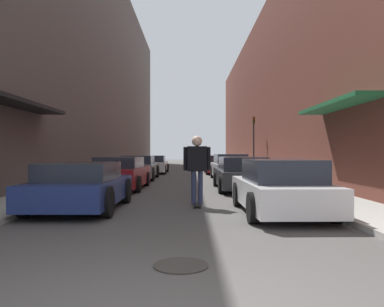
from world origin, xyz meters
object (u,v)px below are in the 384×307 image
(parked_car_left_0, at_px, (81,186))
(parked_car_left_2, at_px, (139,168))
(parked_car_left_1, at_px, (121,173))
(parked_car_right_2, at_px, (230,167))
(skateboarder, at_px, (197,163))
(parked_car_left_3, at_px, (153,164))
(traffic_light, at_px, (254,138))
(parked_car_right_3, at_px, (220,165))
(manhole_cover, at_px, (181,265))
(parked_car_right_1, at_px, (242,174))
(parked_car_right_0, at_px, (280,188))

(parked_car_left_0, distance_m, parked_car_left_2, 10.63)
(parked_car_left_1, height_order, parked_car_right_2, parked_car_right_2)
(parked_car_left_1, xyz_separation_m, skateboarder, (2.91, -4.73, 0.55))
(parked_car_left_0, xyz_separation_m, parked_car_left_3, (0.16, 16.51, 0.01))
(skateboarder, height_order, traffic_light, traffic_light)
(parked_car_left_1, xyz_separation_m, parked_car_left_3, (0.15, 11.26, -0.01))
(parked_car_left_3, relative_size, traffic_light, 1.27)
(parked_car_left_2, xyz_separation_m, traffic_light, (7.01, 4.98, 1.77))
(parked_car_left_3, distance_m, parked_car_right_2, 7.83)
(parked_car_right_2, bearing_deg, parked_car_left_1, -134.09)
(parked_car_left_0, relative_size, skateboarder, 2.10)
(parked_car_right_3, distance_m, skateboarder, 15.51)
(parked_car_right_2, relative_size, manhole_cover, 6.38)
(parked_car_right_1, bearing_deg, parked_car_right_0, -88.74)
(parked_car_left_3, bearing_deg, parked_car_left_2, -91.68)
(parked_car_left_0, height_order, parked_car_right_3, parked_car_right_3)
(parked_car_right_1, distance_m, parked_car_right_2, 5.24)
(parked_car_left_0, distance_m, parked_car_right_1, 6.85)
(parked_car_left_2, xyz_separation_m, parked_car_left_3, (0.17, 5.87, -0.03))
(parked_car_left_3, bearing_deg, manhole_cover, -83.38)
(parked_car_right_3, relative_size, skateboarder, 2.31)
(parked_car_left_3, height_order, parked_car_right_0, parked_car_right_0)
(manhole_cover, bearing_deg, parked_car_right_2, 81.59)
(parked_car_right_0, relative_size, parked_car_right_2, 0.89)
(parked_car_right_3, bearing_deg, traffic_light, -7.47)
(parked_car_left_0, bearing_deg, traffic_light, 65.86)
(parked_car_left_1, height_order, traffic_light, traffic_light)
(skateboarder, bearing_deg, manhole_cover, -93.32)
(parked_car_right_0, relative_size, traffic_light, 1.07)
(skateboarder, relative_size, manhole_cover, 2.68)
(parked_car_right_1, xyz_separation_m, parked_car_right_3, (0.04, 10.93, -0.01))
(parked_car_left_0, bearing_deg, parked_car_left_1, 89.88)
(parked_car_left_1, distance_m, parked_car_right_3, 11.66)
(parked_car_right_1, bearing_deg, manhole_cover, -102.28)
(parked_car_right_0, xyz_separation_m, manhole_cover, (-2.22, -3.98, -0.60))
(parked_car_right_1, distance_m, parked_car_right_3, 10.93)
(parked_car_left_2, relative_size, parked_car_right_2, 1.03)
(parked_car_left_1, xyz_separation_m, parked_car_right_3, (4.74, 10.66, -0.01))
(parked_car_left_2, distance_m, skateboarder, 10.55)
(parked_car_left_0, height_order, parked_car_right_1, parked_car_right_1)
(manhole_cover, relative_size, traffic_light, 0.19)
(parked_car_left_0, height_order, traffic_light, traffic_light)
(manhole_cover, bearing_deg, parked_car_left_2, 99.74)
(traffic_light, bearing_deg, parked_car_right_2, -111.98)
(parked_car_right_0, xyz_separation_m, skateboarder, (-1.92, 1.21, 0.55))
(parked_car_left_1, distance_m, parked_car_right_1, 4.71)
(skateboarder, bearing_deg, parked_car_right_3, 83.19)
(parked_car_right_2, xyz_separation_m, traffic_light, (2.18, 5.40, 1.74))
(parked_car_right_2, height_order, traffic_light, traffic_light)
(parked_car_right_2, height_order, skateboarder, skateboarder)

